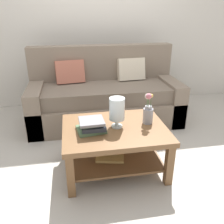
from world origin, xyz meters
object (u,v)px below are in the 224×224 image
flower_pitcher (148,112)px  book_stack_main (92,125)px  glass_hurricane_vase (117,110)px  couch (105,97)px  coffee_table (114,139)px

flower_pitcher → book_stack_main: bearing=-172.7°
glass_hurricane_vase → book_stack_main: bearing=-169.9°
couch → coffee_table: 1.20m
couch → flower_pitcher: bearing=-76.7°
couch → flower_pitcher: (0.27, -1.16, 0.24)m
coffee_table → book_stack_main: book_stack_main is taller
book_stack_main → glass_hurricane_vase: size_ratio=0.96×
couch → glass_hurricane_vase: (-0.05, -1.19, 0.29)m
couch → glass_hurricane_vase: 1.22m
couch → glass_hurricane_vase: bearing=-92.6°
coffee_table → glass_hurricane_vase: size_ratio=3.38×
couch → book_stack_main: 1.28m
glass_hurricane_vase → flower_pitcher: (0.33, 0.03, -0.06)m
couch → coffee_table: bearing=-93.7°
book_stack_main → glass_hurricane_vase: glass_hurricane_vase is taller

